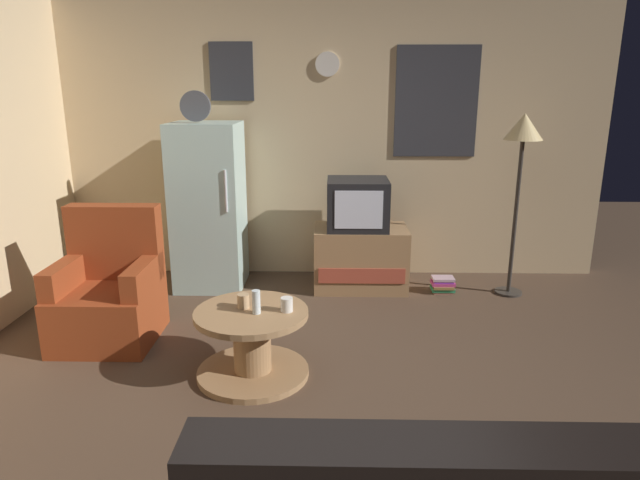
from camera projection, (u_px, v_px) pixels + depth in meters
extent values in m
plane|color=#4C3828|center=(326.00, 403.00, 3.27)|extent=(12.00, 12.00, 0.00)
cube|color=#D1B284|center=(329.00, 137.00, 5.27)|extent=(5.20, 0.10, 2.67)
cube|color=#333338|center=(436.00, 102.00, 5.10)|extent=(0.76, 0.02, 1.00)
cube|color=#333338|center=(232.00, 71.00, 5.07)|extent=(0.40, 0.02, 0.52)
cylinder|color=silver|center=(327.00, 64.00, 5.04)|extent=(0.22, 0.03, 0.22)
cube|color=silver|center=(209.00, 207.00, 5.03)|extent=(0.60, 0.60, 1.50)
cylinder|color=silver|center=(226.00, 191.00, 4.68)|extent=(0.02, 0.02, 0.36)
cylinder|color=#4C4C51|center=(195.00, 106.00, 4.71)|extent=(0.26, 0.04, 0.26)
cube|color=#9E754C|center=(361.00, 258.00, 5.09)|extent=(0.84, 0.52, 0.57)
cube|color=#AD4733|center=(362.00, 276.00, 4.86)|extent=(0.76, 0.01, 0.14)
cube|color=black|center=(357.00, 204.00, 4.95)|extent=(0.54, 0.50, 0.44)
cube|color=silver|center=(359.00, 210.00, 4.71)|extent=(0.41, 0.01, 0.33)
cylinder|color=#332D28|center=(508.00, 292.00, 5.01)|extent=(0.24, 0.24, 0.02)
cylinder|color=#332D28|center=(515.00, 218.00, 4.82)|extent=(0.04, 0.04, 1.40)
cone|color=#F2D18C|center=(524.00, 126.00, 4.61)|extent=(0.32, 0.32, 0.22)
cylinder|color=#9E754C|center=(253.00, 372.00, 3.59)|extent=(0.72, 0.72, 0.04)
cylinder|color=#9E754C|center=(252.00, 343.00, 3.53)|extent=(0.24, 0.24, 0.41)
cylinder|color=#9E754C|center=(251.00, 314.00, 3.48)|extent=(0.72, 0.72, 0.04)
cylinder|color=silver|center=(256.00, 302.00, 3.41)|extent=(0.05, 0.05, 0.15)
cylinder|color=silver|center=(287.00, 304.00, 3.45)|extent=(0.08, 0.08, 0.09)
cylinder|color=tan|center=(243.00, 301.00, 3.51)|extent=(0.08, 0.08, 0.09)
cube|color=maroon|center=(108.00, 315.00, 4.03)|extent=(0.68, 0.68, 0.40)
cube|color=maroon|center=(115.00, 242.00, 4.16)|extent=(0.68, 0.16, 0.56)
cube|color=maroon|center=(65.00, 275.00, 3.96)|extent=(0.12, 0.60, 0.20)
cube|color=maroon|center=(143.00, 276.00, 3.95)|extent=(0.12, 0.60, 0.20)
cube|color=#935E4C|center=(442.00, 291.00, 5.03)|extent=(0.17, 0.14, 0.02)
cube|color=#33975E|center=(442.00, 289.00, 5.02)|extent=(0.20, 0.15, 0.03)
cube|color=olive|center=(443.00, 286.00, 5.01)|extent=(0.18, 0.17, 0.02)
cube|color=#B13A72|center=(443.00, 283.00, 5.01)|extent=(0.21, 0.14, 0.03)
cube|color=purple|center=(443.00, 281.00, 5.00)|extent=(0.17, 0.13, 0.02)
cube|color=#C09EAD|center=(443.00, 278.00, 4.99)|extent=(0.19, 0.14, 0.02)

